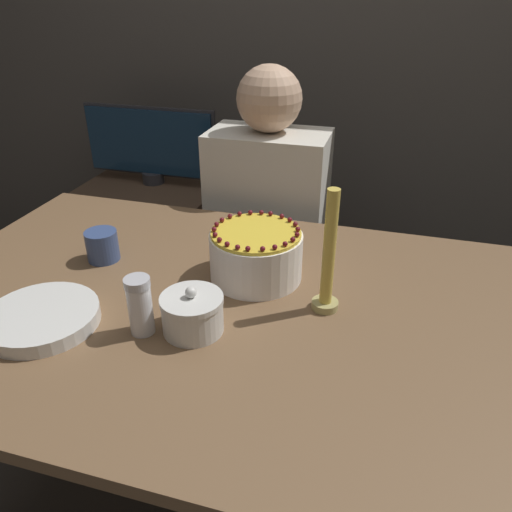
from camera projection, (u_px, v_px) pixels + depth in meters
name	position (u px, v px, depth m)	size (l,w,h in m)	color
wall_behind	(344.00, 13.00, 2.05)	(8.00, 0.05, 2.60)	#4C4742
dining_table	(244.00, 343.00, 1.18)	(1.62, 0.97, 0.77)	brown
cake	(256.00, 255.00, 1.21)	(0.23, 0.23, 0.14)	white
sugar_bowl	(192.00, 313.00, 1.03)	(0.13, 0.13, 0.11)	silver
sugar_shaker	(140.00, 305.00, 1.02)	(0.05, 0.05, 0.13)	white
plate_stack	(42.00, 318.00, 1.06)	(0.24, 0.24, 0.03)	silver
candle	(328.00, 263.00, 1.07)	(0.06, 0.06, 0.28)	tan
cup	(102.00, 246.00, 1.30)	(0.08, 0.08, 0.08)	#384C7F
person_man_blue_shirt	(267.00, 256.00, 1.85)	(0.40, 0.34, 1.19)	#473D33
side_cabinet	(160.00, 239.00, 2.46)	(0.61, 0.53, 0.59)	#4C3828
tv_monitor	(150.00, 144.00, 2.23)	(0.62, 0.10, 0.35)	#2D2D33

